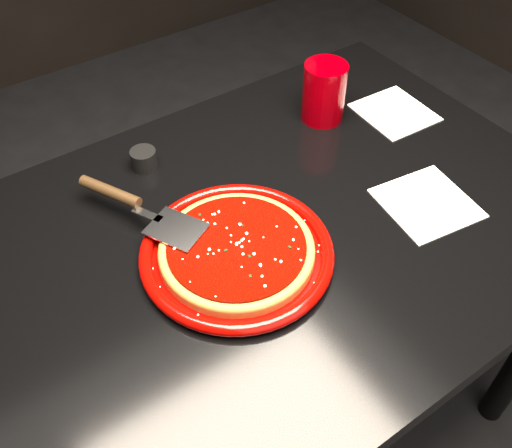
{
  "coord_description": "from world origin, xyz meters",
  "views": [
    {
      "loc": [
        -0.39,
        -0.56,
        1.49
      ],
      "look_at": [
        -0.0,
        0.0,
        0.77
      ],
      "focal_mm": 40.0,
      "sensor_mm": 36.0,
      "label": 1
    }
  ],
  "objects": [
    {
      "name": "plate",
      "position": [
        -0.06,
        -0.03,
        0.76
      ],
      "size": [
        0.36,
        0.36,
        0.02
      ],
      "primitive_type": "cylinder",
      "rotation": [
        0.0,
        0.0,
        -0.1
      ],
      "color": "#800301",
      "rests_on": "table"
    },
    {
      "name": "cup",
      "position": [
        0.31,
        0.2,
        0.81
      ],
      "size": [
        0.12,
        0.12,
        0.13
      ],
      "primitive_type": "cylinder",
      "rotation": [
        0.0,
        0.0,
        0.34
      ],
      "color": "#7C0005",
      "rests_on": "table"
    },
    {
      "name": "napkin_a",
      "position": [
        0.3,
        -0.12,
        0.75
      ],
      "size": [
        0.18,
        0.18,
        0.0
      ],
      "primitive_type": "cube",
      "rotation": [
        0.0,
        0.0,
        -0.14
      ],
      "color": "silver",
      "rests_on": "table"
    },
    {
      "name": "basil_flecks",
      "position": [
        -0.06,
        -0.03,
        0.78
      ],
      "size": [
        0.21,
        0.21,
        0.0
      ],
      "primitive_type": null,
      "color": "black",
      "rests_on": "plate"
    },
    {
      "name": "ramekin",
      "position": [
        -0.08,
        0.27,
        0.77
      ],
      "size": [
        0.07,
        0.07,
        0.04
      ],
      "primitive_type": "cylinder",
      "rotation": [
        0.0,
        0.0,
        0.42
      ],
      "color": "black",
      "rests_on": "table"
    },
    {
      "name": "parmesan_dusting",
      "position": [
        -0.06,
        -0.03,
        0.78
      ],
      "size": [
        0.22,
        0.22,
        0.01
      ],
      "primitive_type": null,
      "color": "#FFF3CB",
      "rests_on": "plate"
    },
    {
      "name": "napkin_b",
      "position": [
        0.45,
        0.12,
        0.75
      ],
      "size": [
        0.15,
        0.16,
        0.0
      ],
      "primitive_type": "cube",
      "rotation": [
        0.0,
        0.0,
        -0.05
      ],
      "color": "silver",
      "rests_on": "table"
    },
    {
      "name": "pizza_sauce",
      "position": [
        -0.06,
        -0.03,
        0.78
      ],
      "size": [
        0.25,
        0.25,
        0.01
      ],
      "primitive_type": "cylinder",
      "rotation": [
        0.0,
        0.0,
        -0.1
      ],
      "color": "#660600",
      "rests_on": "plate"
    },
    {
      "name": "pizza_server",
      "position": [
        -0.15,
        0.13,
        0.79
      ],
      "size": [
        0.22,
        0.32,
        0.02
      ],
      "primitive_type": null,
      "rotation": [
        0.0,
        0.0,
        0.47
      ],
      "color": "#B0B2B8",
      "rests_on": "plate"
    },
    {
      "name": "table",
      "position": [
        0.0,
        0.0,
        0.38
      ],
      "size": [
        1.2,
        0.8,
        0.75
      ],
      "primitive_type": "cube",
      "color": "black",
      "rests_on": "floor"
    },
    {
      "name": "pizza_crust",
      "position": [
        -0.06,
        -0.03,
        0.77
      ],
      "size": [
        0.29,
        0.29,
        0.01
      ],
      "primitive_type": "cylinder",
      "rotation": [
        0.0,
        0.0,
        -0.1
      ],
      "color": "brown",
      "rests_on": "plate"
    },
    {
      "name": "pizza_crust_rim",
      "position": [
        -0.06,
        -0.03,
        0.77
      ],
      "size": [
        0.29,
        0.29,
        0.02
      ],
      "primitive_type": "torus",
      "rotation": [
        0.0,
        0.0,
        -0.1
      ],
      "color": "brown",
      "rests_on": "plate"
    },
    {
      "name": "floor",
      "position": [
        0.0,
        0.0,
        -0.01
      ],
      "size": [
        4.0,
        4.0,
        0.01
      ],
      "primitive_type": "cube",
      "color": "black",
      "rests_on": "ground"
    }
  ]
}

